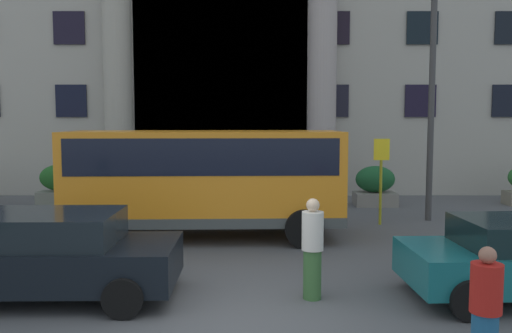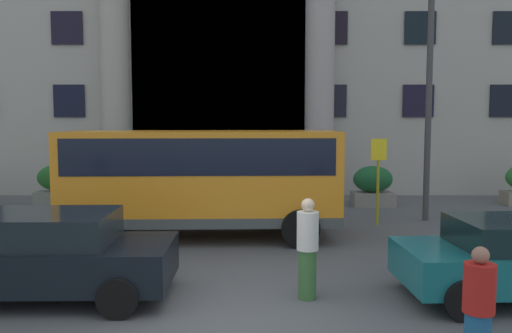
# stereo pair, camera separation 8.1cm
# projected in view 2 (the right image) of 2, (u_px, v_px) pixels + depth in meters

# --- Properties ---
(ground_plane) EXTENTS (80.00, 64.00, 0.12)m
(ground_plane) POSITION_uv_depth(u_px,v_px,m) (225.00, 324.00, 7.82)
(ground_plane) COLOR #4D4E52
(office_building_facade) EXTENTS (33.78, 9.79, 16.79)m
(office_building_facade) POSITION_uv_depth(u_px,v_px,m) (247.00, 3.00, 24.47)
(office_building_facade) COLOR #A19C92
(office_building_facade) RESTS_ON ground_plane
(orange_minibus) EXTENTS (6.78, 2.72, 2.68)m
(orange_minibus) POSITION_uv_depth(u_px,v_px,m) (204.00, 174.00, 13.16)
(orange_minibus) COLOR orange
(orange_minibus) RESTS_ON ground_plane
(bus_stop_sign) EXTENTS (0.44, 0.08, 2.44)m
(bus_stop_sign) POSITION_uv_depth(u_px,v_px,m) (380.00, 171.00, 14.82)
(bus_stop_sign) COLOR #9B961D
(bus_stop_sign) RESTS_ON ground_plane
(hedge_planter_east) EXTENTS (1.59, 0.75, 1.46)m
(hedge_planter_east) POSITION_uv_depth(u_px,v_px,m) (61.00, 186.00, 18.03)
(hedge_planter_east) COLOR slate
(hedge_planter_east) RESTS_ON ground_plane
(hedge_planter_far_east) EXTENTS (1.41, 0.99, 1.38)m
(hedge_planter_far_east) POSITION_uv_depth(u_px,v_px,m) (374.00, 186.00, 18.22)
(hedge_planter_far_east) COLOR gray
(hedge_planter_far_east) RESTS_ON ground_plane
(parked_compact_extra) EXTENTS (4.26, 2.09, 1.44)m
(parked_compact_extra) POSITION_uv_depth(u_px,v_px,m) (45.00, 255.00, 8.72)
(parked_compact_extra) COLOR black
(parked_compact_extra) RESTS_ON ground_plane
(pedestrian_man_red_shirt) EXTENTS (0.36, 0.36, 1.68)m
(pedestrian_man_red_shirt) POSITION_uv_depth(u_px,v_px,m) (309.00, 249.00, 8.68)
(pedestrian_man_red_shirt) COLOR #386533
(pedestrian_man_red_shirt) RESTS_ON ground_plane
(pedestrian_child_trailing) EXTENTS (0.36, 0.36, 1.52)m
(pedestrian_child_trailing) POSITION_uv_depth(u_px,v_px,m) (480.00, 312.00, 6.08)
(pedestrian_child_trailing) COLOR #1F5986
(pedestrian_child_trailing) RESTS_ON ground_plane
(lamppost_plaza_centre) EXTENTS (0.40, 0.40, 8.05)m
(lamppost_plaza_centre) POSITION_uv_depth(u_px,v_px,m) (432.00, 61.00, 15.19)
(lamppost_plaza_centre) COLOR #3B3A3B
(lamppost_plaza_centre) RESTS_ON ground_plane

